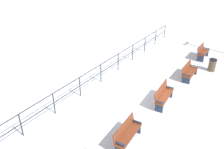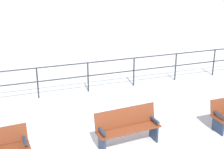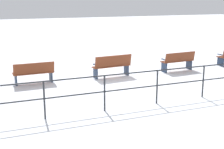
# 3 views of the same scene
# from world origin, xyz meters

# --- Properties ---
(ground_plane) EXTENTS (80.00, 80.00, 0.00)m
(ground_plane) POSITION_xyz_m (0.00, 0.00, 0.00)
(ground_plane) COLOR white
(ground_plane) RESTS_ON ground
(bench_second) EXTENTS (0.60, 1.66, 0.89)m
(bench_second) POSITION_xyz_m (-0.22, -3.26, 0.48)
(bench_second) COLOR brown
(bench_second) RESTS_ON ground
(bench_third) EXTENTS (0.62, 1.71, 0.96)m
(bench_third) POSITION_xyz_m (-0.15, -0.01, 0.51)
(bench_third) COLOR brown
(bench_third) RESTS_ON ground
(bench_fourth) EXTENTS (0.59, 1.58, 0.87)m
(bench_fourth) POSITION_xyz_m (0.03, 3.25, 0.44)
(bench_fourth) COLOR brown
(bench_fourth) RESTS_ON ground
(waterfront_railing) EXTENTS (0.05, 17.88, 1.11)m
(waterfront_railing) POSITION_xyz_m (-3.94, 0.00, 0.74)
(waterfront_railing) COLOR #26282D
(waterfront_railing) RESTS_ON ground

